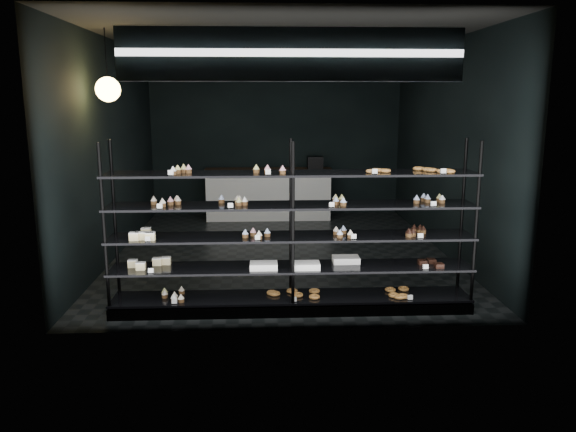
{
  "coord_description": "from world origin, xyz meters",
  "views": [
    {
      "loc": [
        -0.29,
        -8.43,
        2.34
      ],
      "look_at": [
        0.01,
        -1.9,
        0.97
      ],
      "focal_mm": 35.0,
      "sensor_mm": 36.0,
      "label": 1
    }
  ],
  "objects": [
    {
      "name": "signage",
      "position": [
        0.0,
        -2.93,
        2.75
      ],
      "size": [
        3.3,
        0.05,
        0.5
      ],
      "color": "#0D0E43",
      "rests_on": "room"
    },
    {
      "name": "display_shelf",
      "position": [
        0.01,
        -2.45,
        0.63
      ],
      "size": [
        4.0,
        0.5,
        1.91
      ],
      "color": "black",
      "rests_on": "room"
    },
    {
      "name": "pendant_lamp",
      "position": [
        -2.19,
        -1.23,
        2.45
      ],
      "size": [
        0.3,
        0.3,
        0.88
      ],
      "color": "black",
      "rests_on": "room"
    },
    {
      "name": "service_counter",
      "position": [
        -0.15,
        2.5,
        0.5
      ],
      "size": [
        2.5,
        0.65,
        1.23
      ],
      "color": "silver",
      "rests_on": "room"
    },
    {
      "name": "room",
      "position": [
        0.0,
        0.0,
        1.6
      ],
      "size": [
        5.01,
        6.01,
        3.2
      ],
      "color": "black",
      "rests_on": "ground"
    }
  ]
}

